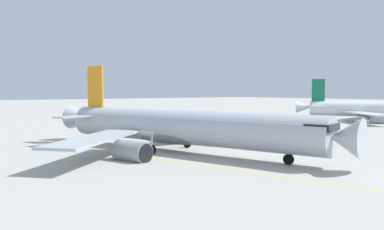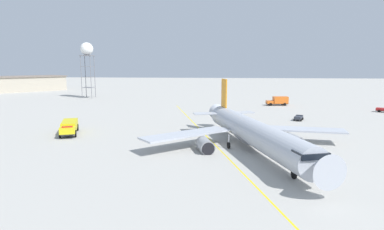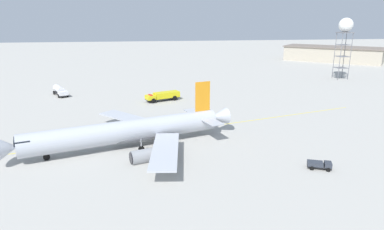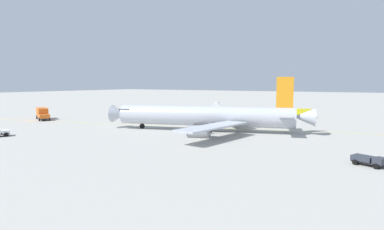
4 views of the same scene
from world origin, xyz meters
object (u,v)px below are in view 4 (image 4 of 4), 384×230
(airliner_main, at_px, (207,117))
(baggage_truck_truck, at_px, (369,160))
(fuel_tanker_truck, at_px, (216,105))
(fire_tender_truck, at_px, (294,112))
(catering_truck_truck, at_px, (43,113))

(airliner_main, height_order, baggage_truck_truck, airliner_main)
(baggage_truck_truck, bearing_deg, fuel_tanker_truck, 152.67)
(airliner_main, distance_m, fire_tender_truck, 37.16)
(airliner_main, bearing_deg, fuel_tanker_truck, -82.31)
(fuel_tanker_truck, bearing_deg, catering_truck_truck, -51.92)
(catering_truck_truck, bearing_deg, fuel_tanker_truck, 91.18)
(baggage_truck_truck, xyz_separation_m, fuel_tanker_truck, (52.71, -62.71, 0.86))
(airliner_main, xyz_separation_m, catering_truck_truck, (48.22, 4.80, -1.23))
(baggage_truck_truck, distance_m, fuel_tanker_truck, 81.93)
(catering_truck_truck, height_order, fuel_tanker_truck, catering_truck_truck)
(catering_truck_truck, height_order, fire_tender_truck, catering_truck_truck)
(fire_tender_truck, bearing_deg, fuel_tanker_truck, -42.84)
(fuel_tanker_truck, distance_m, fire_tender_truck, 33.64)
(baggage_truck_truck, bearing_deg, airliner_main, 177.15)
(airliner_main, relative_size, catering_truck_truck, 4.85)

